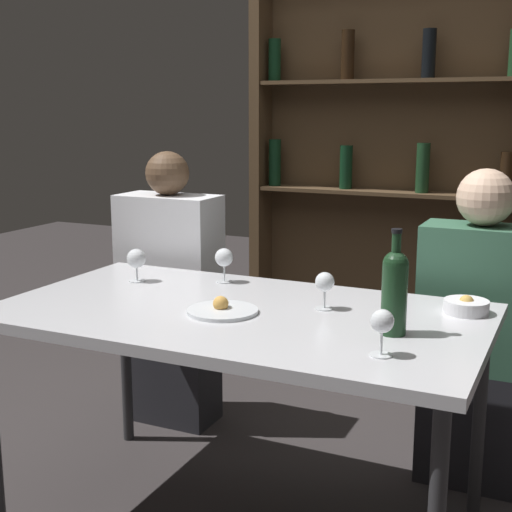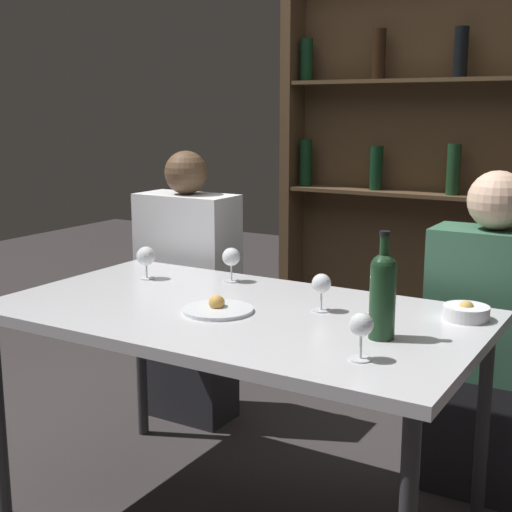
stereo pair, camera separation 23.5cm
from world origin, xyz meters
name	(u,v)px [view 2 (the right image)]	position (x,y,z in m)	size (l,w,h in m)	color
dining_table	(235,326)	(0.00, 0.00, 0.70)	(1.54, 0.86, 0.75)	silver
wine_rack_wall	(417,144)	(0.00, 1.75, 1.20)	(1.46, 0.21, 2.34)	#4C3823
wine_bottle	(383,292)	(0.51, -0.04, 0.89)	(0.07, 0.07, 0.30)	#19381E
wine_glass_0	(321,285)	(0.24, 0.12, 0.84)	(0.06, 0.06, 0.12)	silver
wine_glass_1	(231,258)	(-0.21, 0.31, 0.84)	(0.07, 0.07, 0.13)	silver
wine_glass_2	(361,327)	(0.52, -0.23, 0.84)	(0.06, 0.06, 0.12)	silver
wine_glass_3	(146,257)	(-0.51, 0.18, 0.84)	(0.07, 0.07, 0.12)	silver
food_plate_0	(218,308)	(-0.03, -0.05, 0.76)	(0.22, 0.22, 0.05)	silver
snack_bowl	(466,312)	(0.66, 0.26, 0.78)	(0.14, 0.14, 0.06)	white
seated_person_left	(189,297)	(-0.65, 0.63, 0.56)	(0.44, 0.22, 1.21)	#26262B
seated_person_right	(487,348)	(0.65, 0.63, 0.55)	(0.42, 0.22, 1.18)	#26262B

